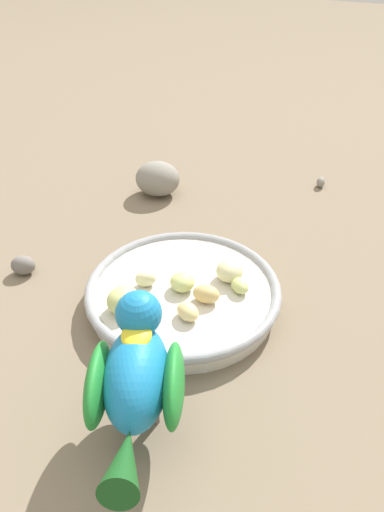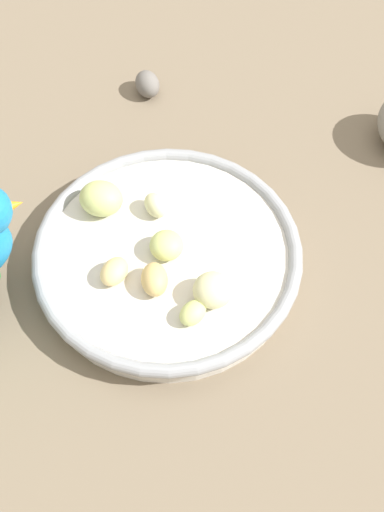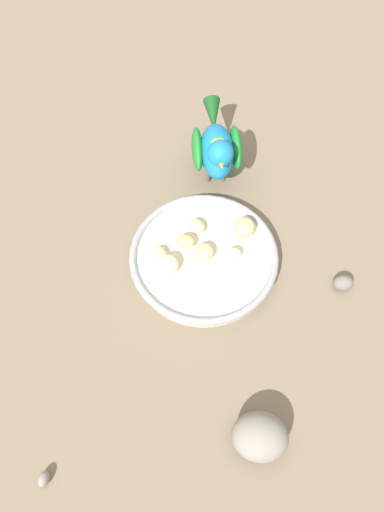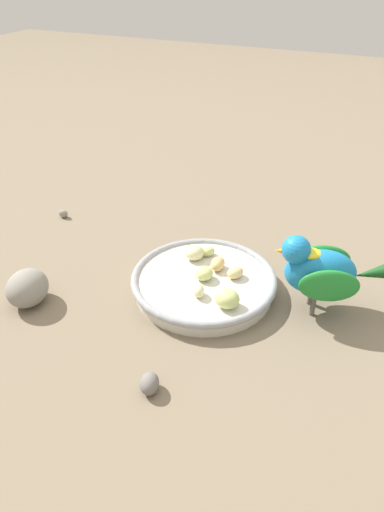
# 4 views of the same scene
# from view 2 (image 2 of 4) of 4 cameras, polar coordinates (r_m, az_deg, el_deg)

# --- Properties ---
(ground_plane) EXTENTS (4.00, 4.00, 0.00)m
(ground_plane) POSITION_cam_2_polar(r_m,az_deg,el_deg) (0.65, 0.66, 0.30)
(ground_plane) COLOR #756651
(feeding_bowl) EXTENTS (0.23, 0.23, 0.03)m
(feeding_bowl) POSITION_cam_2_polar(r_m,az_deg,el_deg) (0.63, -1.88, -0.13)
(feeding_bowl) COLOR beige
(feeding_bowl) RESTS_ON ground_plane
(apple_piece_0) EXTENTS (0.04, 0.04, 0.02)m
(apple_piece_0) POSITION_cam_2_polar(r_m,az_deg,el_deg) (0.61, -1.97, 0.82)
(apple_piece_0) COLOR #C6D17A
(apple_piece_0) RESTS_ON feeding_bowl
(apple_piece_1) EXTENTS (0.02, 0.03, 0.02)m
(apple_piece_1) POSITION_cam_2_polar(r_m,az_deg,el_deg) (0.60, -2.89, -1.80)
(apple_piece_1) COLOR tan
(apple_piece_1) RESTS_ON feeding_bowl
(apple_piece_2) EXTENTS (0.03, 0.03, 0.02)m
(apple_piece_2) POSITION_cam_2_polar(r_m,az_deg,el_deg) (0.61, -5.96, -1.18)
(apple_piece_2) COLOR #E5C67F
(apple_piece_2) RESTS_ON feeding_bowl
(apple_piece_3) EXTENTS (0.03, 0.03, 0.02)m
(apple_piece_3) POSITION_cam_2_polar(r_m,az_deg,el_deg) (0.64, -2.81, 3.89)
(apple_piece_3) COLOR beige
(apple_piece_3) RESTS_ON feeding_bowl
(apple_piece_4) EXTENTS (0.04, 0.04, 0.02)m
(apple_piece_4) POSITION_cam_2_polar(r_m,az_deg,el_deg) (0.59, 1.60, -2.61)
(apple_piece_4) COLOR beige
(apple_piece_4) RESTS_ON feeding_bowl
(apple_piece_5) EXTENTS (0.03, 0.03, 0.02)m
(apple_piece_5) POSITION_cam_2_polar(r_m,az_deg,el_deg) (0.58, 0.06, -4.36)
(apple_piece_5) COLOR #C6D17A
(apple_piece_5) RESTS_ON feeding_bowl
(apple_piece_6) EXTENTS (0.04, 0.04, 0.03)m
(apple_piece_6) POSITION_cam_2_polar(r_m,az_deg,el_deg) (0.64, -6.97, 4.39)
(apple_piece_6) COLOR #C6D17A
(apple_piece_6) RESTS_ON feeding_bowl
(pebble_0) EXTENTS (0.03, 0.04, 0.03)m
(pebble_0) POSITION_cam_2_polar(r_m,az_deg,el_deg) (0.77, -3.43, 12.98)
(pebble_0) COLOR slate
(pebble_0) RESTS_ON ground_plane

